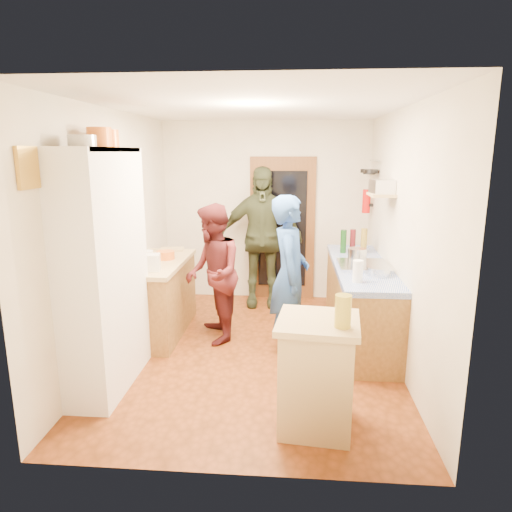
# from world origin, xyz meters

# --- Properties ---
(floor) EXTENTS (3.00, 4.00, 0.02)m
(floor) POSITION_xyz_m (0.00, 0.00, -0.01)
(floor) COLOR brown
(floor) RESTS_ON ground
(ceiling) EXTENTS (3.00, 4.00, 0.02)m
(ceiling) POSITION_xyz_m (0.00, 0.00, 2.61)
(ceiling) COLOR silver
(ceiling) RESTS_ON ground
(wall_back) EXTENTS (3.00, 0.02, 2.60)m
(wall_back) POSITION_xyz_m (0.00, 2.01, 1.30)
(wall_back) COLOR beige
(wall_back) RESTS_ON ground
(wall_front) EXTENTS (3.00, 0.02, 2.60)m
(wall_front) POSITION_xyz_m (0.00, -2.01, 1.30)
(wall_front) COLOR beige
(wall_front) RESTS_ON ground
(wall_left) EXTENTS (0.02, 4.00, 2.60)m
(wall_left) POSITION_xyz_m (-1.51, 0.00, 1.30)
(wall_left) COLOR beige
(wall_left) RESTS_ON ground
(wall_right) EXTENTS (0.02, 4.00, 2.60)m
(wall_right) POSITION_xyz_m (1.51, 0.00, 1.30)
(wall_right) COLOR beige
(wall_right) RESTS_ON ground
(door_frame) EXTENTS (0.95, 0.06, 2.10)m
(door_frame) POSITION_xyz_m (0.25, 1.97, 1.05)
(door_frame) COLOR brown
(door_frame) RESTS_ON ground
(door_glass) EXTENTS (0.70, 0.02, 1.70)m
(door_glass) POSITION_xyz_m (0.25, 1.94, 1.05)
(door_glass) COLOR black
(door_glass) RESTS_ON door_frame
(hutch_body) EXTENTS (0.40, 1.20, 2.20)m
(hutch_body) POSITION_xyz_m (-1.30, -0.80, 1.10)
(hutch_body) COLOR white
(hutch_body) RESTS_ON ground
(hutch_top_shelf) EXTENTS (0.40, 1.14, 0.04)m
(hutch_top_shelf) POSITION_xyz_m (-1.30, -0.80, 2.18)
(hutch_top_shelf) COLOR white
(hutch_top_shelf) RESTS_ON hutch_body
(plate_stack) EXTENTS (0.22, 0.22, 0.09)m
(plate_stack) POSITION_xyz_m (-1.30, -1.05, 2.25)
(plate_stack) COLOR white
(plate_stack) RESTS_ON hutch_top_shelf
(orange_pot_a) EXTENTS (0.21, 0.21, 0.17)m
(orange_pot_a) POSITION_xyz_m (-1.30, -0.70, 2.29)
(orange_pot_a) COLOR orange
(orange_pot_a) RESTS_ON hutch_top_shelf
(orange_pot_b) EXTENTS (0.18, 0.18, 0.16)m
(orange_pot_b) POSITION_xyz_m (-1.30, -0.49, 2.28)
(orange_pot_b) COLOR orange
(orange_pot_b) RESTS_ON hutch_top_shelf
(left_counter_base) EXTENTS (0.60, 1.40, 0.85)m
(left_counter_base) POSITION_xyz_m (-1.20, 0.45, 0.42)
(left_counter_base) COLOR olive
(left_counter_base) RESTS_ON ground
(left_counter_top) EXTENTS (0.64, 1.44, 0.05)m
(left_counter_top) POSITION_xyz_m (-1.20, 0.45, 0.88)
(left_counter_top) COLOR tan
(left_counter_top) RESTS_ON left_counter_base
(toaster) EXTENTS (0.27, 0.20, 0.18)m
(toaster) POSITION_xyz_m (-1.15, -0.00, 0.99)
(toaster) COLOR white
(toaster) RESTS_ON left_counter_top
(kettle) EXTENTS (0.16, 0.16, 0.16)m
(kettle) POSITION_xyz_m (-1.25, 0.25, 0.98)
(kettle) COLOR white
(kettle) RESTS_ON left_counter_top
(orange_bowl) EXTENTS (0.22, 0.22, 0.10)m
(orange_bowl) POSITION_xyz_m (-1.12, 0.56, 0.95)
(orange_bowl) COLOR orange
(orange_bowl) RESTS_ON left_counter_top
(chopping_board) EXTENTS (0.33, 0.26, 0.02)m
(chopping_board) POSITION_xyz_m (-1.18, 1.07, 0.91)
(chopping_board) COLOR tan
(chopping_board) RESTS_ON left_counter_top
(right_counter_base) EXTENTS (0.60, 2.20, 0.84)m
(right_counter_base) POSITION_xyz_m (1.20, 0.50, 0.42)
(right_counter_base) COLOR olive
(right_counter_base) RESTS_ON ground
(right_counter_top) EXTENTS (0.62, 2.22, 0.06)m
(right_counter_top) POSITION_xyz_m (1.20, 0.50, 0.87)
(right_counter_top) COLOR #143DB6
(right_counter_top) RESTS_ON right_counter_base
(hob) EXTENTS (0.55, 0.58, 0.04)m
(hob) POSITION_xyz_m (1.20, 0.34, 0.92)
(hob) COLOR silver
(hob) RESTS_ON right_counter_top
(pot_on_hob) EXTENTS (0.21, 0.21, 0.14)m
(pot_on_hob) POSITION_xyz_m (1.15, 0.52, 1.01)
(pot_on_hob) COLOR silver
(pot_on_hob) RESTS_ON hob
(bottle_a) EXTENTS (0.10, 0.10, 0.30)m
(bottle_a) POSITION_xyz_m (1.05, 1.09, 1.05)
(bottle_a) COLOR #143F14
(bottle_a) RESTS_ON right_counter_top
(bottle_b) EXTENTS (0.09, 0.09, 0.29)m
(bottle_b) POSITION_xyz_m (1.18, 1.18, 1.05)
(bottle_b) COLOR #591419
(bottle_b) RESTS_ON right_counter_top
(bottle_c) EXTENTS (0.08, 0.08, 0.32)m
(bottle_c) POSITION_xyz_m (1.31, 1.11, 1.06)
(bottle_c) COLOR olive
(bottle_c) RESTS_ON right_counter_top
(paper_towel) EXTENTS (0.11, 0.11, 0.22)m
(paper_towel) POSITION_xyz_m (1.05, -0.27, 1.01)
(paper_towel) COLOR white
(paper_towel) RESTS_ON right_counter_top
(mixing_bowl) EXTENTS (0.27, 0.27, 0.09)m
(mixing_bowl) POSITION_xyz_m (1.30, -0.00, 0.95)
(mixing_bowl) COLOR silver
(mixing_bowl) RESTS_ON right_counter_top
(island_base) EXTENTS (0.61, 0.61, 0.86)m
(island_base) POSITION_xyz_m (0.61, -1.38, 0.43)
(island_base) COLOR tan
(island_base) RESTS_ON ground
(island_top) EXTENTS (0.68, 0.68, 0.05)m
(island_top) POSITION_xyz_m (0.61, -1.38, 0.89)
(island_top) COLOR tan
(island_top) RESTS_ON island_base
(cutting_board) EXTENTS (0.38, 0.32, 0.02)m
(cutting_board) POSITION_xyz_m (0.56, -1.32, 0.90)
(cutting_board) COLOR white
(cutting_board) RESTS_ON island_top
(oil_jar) EXTENTS (0.13, 0.13, 0.24)m
(oil_jar) POSITION_xyz_m (0.77, -1.52, 1.03)
(oil_jar) COLOR #AD9E2D
(oil_jar) RESTS_ON island_top
(pan_rail) EXTENTS (0.02, 0.65, 0.02)m
(pan_rail) POSITION_xyz_m (1.46, 1.52, 2.05)
(pan_rail) COLOR silver
(pan_rail) RESTS_ON wall_right
(pan_hang_a) EXTENTS (0.18, 0.18, 0.05)m
(pan_hang_a) POSITION_xyz_m (1.40, 1.35, 1.92)
(pan_hang_a) COLOR black
(pan_hang_a) RESTS_ON pan_rail
(pan_hang_b) EXTENTS (0.16, 0.16, 0.05)m
(pan_hang_b) POSITION_xyz_m (1.40, 1.55, 1.90)
(pan_hang_b) COLOR black
(pan_hang_b) RESTS_ON pan_rail
(pan_hang_c) EXTENTS (0.17, 0.17, 0.05)m
(pan_hang_c) POSITION_xyz_m (1.40, 1.75, 1.91)
(pan_hang_c) COLOR black
(pan_hang_c) RESTS_ON pan_rail
(wall_shelf) EXTENTS (0.26, 0.42, 0.03)m
(wall_shelf) POSITION_xyz_m (1.37, 0.45, 1.70)
(wall_shelf) COLOR tan
(wall_shelf) RESTS_ON wall_right
(radio) EXTENTS (0.25, 0.32, 0.15)m
(radio) POSITION_xyz_m (1.37, 0.45, 1.79)
(radio) COLOR silver
(radio) RESTS_ON wall_shelf
(ext_bracket) EXTENTS (0.06, 0.10, 0.04)m
(ext_bracket) POSITION_xyz_m (1.47, 1.70, 1.45)
(ext_bracket) COLOR black
(ext_bracket) RESTS_ON wall_right
(fire_extinguisher) EXTENTS (0.11, 0.11, 0.32)m
(fire_extinguisher) POSITION_xyz_m (1.41, 1.70, 1.50)
(fire_extinguisher) COLOR red
(fire_extinguisher) RESTS_ON wall_right
(picture_frame) EXTENTS (0.03, 0.25, 0.30)m
(picture_frame) POSITION_xyz_m (-1.48, -1.55, 2.05)
(picture_frame) COLOR gold
(picture_frame) RESTS_ON wall_left
(person_hob) EXTENTS (0.43, 0.64, 1.73)m
(person_hob) POSITION_xyz_m (0.41, 0.04, 0.86)
(person_hob) COLOR #274C95
(person_hob) RESTS_ON ground
(person_left) EXTENTS (0.80, 0.92, 1.60)m
(person_left) POSITION_xyz_m (-0.48, 0.33, 0.80)
(person_left) COLOR #4B1819
(person_left) RESTS_ON ground
(person_back) EXTENTS (1.18, 0.55, 1.98)m
(person_back) POSITION_xyz_m (-0.03, 1.61, 0.99)
(person_back) COLOR #333A23
(person_back) RESTS_ON ground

